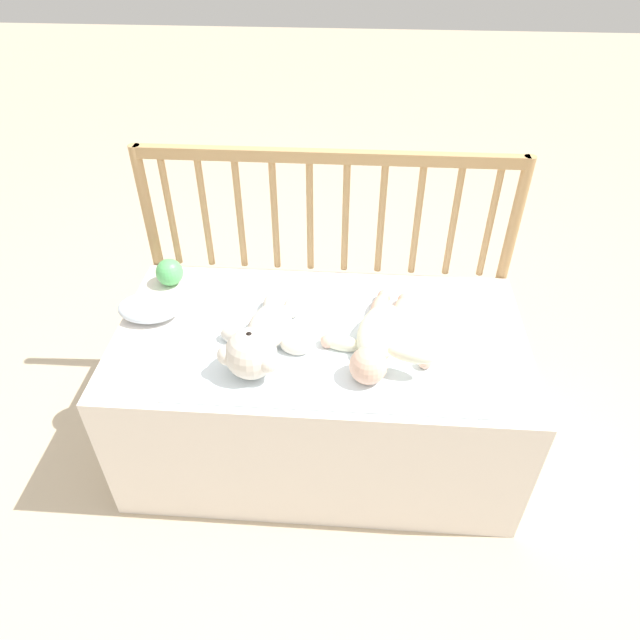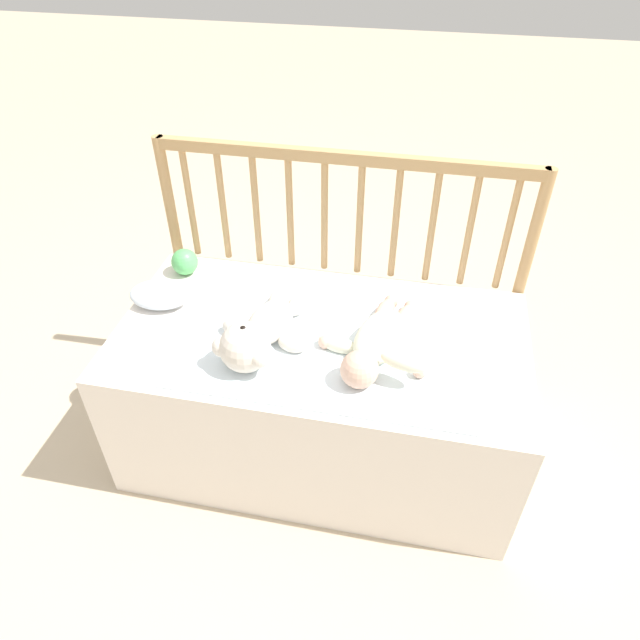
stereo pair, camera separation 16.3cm
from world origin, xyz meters
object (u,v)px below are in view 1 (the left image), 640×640
object	(u,v)px
teddy_bear	(261,338)
toy_ball	(169,272)
baby	(380,336)
small_pillow	(149,308)

from	to	relation	value
teddy_bear	toy_ball	distance (m)	0.47
baby	small_pillow	bearing A→B (deg)	172.20
teddy_bear	baby	size ratio (longest dim) A/B	0.96
baby	small_pillow	distance (m)	0.70
teddy_bear	small_pillow	world-z (taller)	teddy_bear
toy_ball	small_pillow	xyz separation A→B (m)	(-0.02, -0.17, -0.01)
baby	toy_ball	distance (m)	0.72
baby	toy_ball	world-z (taller)	baby
toy_ball	small_pillow	size ratio (longest dim) A/B	0.47
teddy_bear	toy_ball	size ratio (longest dim) A/B	4.52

